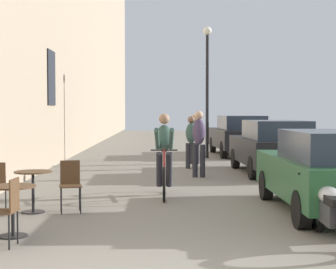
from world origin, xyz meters
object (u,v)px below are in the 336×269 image
(cafe_chair_near_toward_street, at_px, (7,207))
(parked_car_nearest, at_px, (327,170))
(cafe_chair_mid_toward_wall, at_px, (70,182))
(cyclist_on_bicycle, at_px, (164,157))
(pedestrian_far, at_px, (194,136))
(pedestrian_mid, at_px, (191,139))
(street_lamp, at_px, (207,75))
(cafe_table_near, at_px, (13,200))
(parked_car_second, at_px, (273,146))
(cafe_table_mid, at_px, (33,183))
(pedestrian_near, at_px, (199,140))
(parked_motorcycle, at_px, (331,213))
(parked_car_third, at_px, (239,135))

(cafe_chair_near_toward_street, bearing_deg, parked_car_nearest, 24.62)
(cafe_chair_mid_toward_wall, height_order, cyclist_on_bicycle, cyclist_on_bicycle)
(cyclist_on_bicycle, distance_m, pedestrian_far, 6.99)
(cafe_chair_near_toward_street, distance_m, parked_car_nearest, 5.35)
(pedestrian_mid, xyz_separation_m, street_lamp, (0.81, 3.71, 2.20))
(pedestrian_far, bearing_deg, cafe_table_near, -107.10)
(parked_car_nearest, bearing_deg, parked_car_second, 87.20)
(pedestrian_mid, height_order, street_lamp, street_lamp)
(cafe_table_mid, relative_size, parked_car_nearest, 0.18)
(pedestrian_far, bearing_deg, cafe_table_mid, -111.23)
(pedestrian_mid, bearing_deg, pedestrian_near, -87.96)
(pedestrian_far, bearing_deg, cafe_chair_near_toward_street, -105.90)
(parked_car_nearest, bearing_deg, street_lamp, 95.69)
(cafe_chair_mid_toward_wall, height_order, street_lamp, street_lamp)
(parked_car_second, relative_size, parked_motorcycle, 1.99)
(pedestrian_mid, bearing_deg, pedestrian_far, 82.49)
(cafe_table_near, bearing_deg, cyclist_on_bicycle, 58.79)
(pedestrian_mid, bearing_deg, parked_motorcycle, -81.93)
(pedestrian_far, xyz_separation_m, parked_car_nearest, (1.72, -8.80, -0.19))
(cafe_chair_near_toward_street, bearing_deg, pedestrian_near, 67.66)
(pedestrian_mid, xyz_separation_m, parked_car_second, (2.20, -1.44, -0.12))
(pedestrian_far, bearing_deg, pedestrian_mid, -97.51)
(cafe_table_mid, distance_m, pedestrian_far, 9.28)
(parked_car_third, distance_m, parked_motorcycle, 14.31)
(pedestrian_far, xyz_separation_m, parked_motorcycle, (1.13, -10.86, -0.53))
(pedestrian_far, bearing_deg, parked_motorcycle, -84.04)
(street_lamp, bearing_deg, cyclist_on_bicycle, -100.45)
(pedestrian_near, distance_m, parked_car_third, 7.39)
(parked_car_second, bearing_deg, parked_car_nearest, -92.80)
(parked_car_second, bearing_deg, pedestrian_near, -160.80)
(cyclist_on_bicycle, distance_m, parked_car_nearest, 3.36)
(pedestrian_mid, distance_m, street_lamp, 4.39)
(cafe_table_near, distance_m, parked_car_third, 14.82)
(cafe_table_mid, height_order, parked_motorcycle, parked_motorcycle)
(cyclist_on_bicycle, height_order, pedestrian_mid, cyclist_on_bicycle)
(cafe_table_near, relative_size, parked_car_third, 0.16)
(cafe_chair_near_toward_street, relative_size, pedestrian_far, 0.54)
(cafe_chair_mid_toward_wall, relative_size, parked_motorcycle, 0.41)
(parked_car_second, height_order, parked_car_third, parked_car_third)
(street_lamp, xyz_separation_m, parked_car_second, (1.39, -5.15, -2.33))
(cafe_chair_near_toward_street, xyz_separation_m, parked_car_second, (5.14, 8.09, 0.26))
(cafe_chair_near_toward_street, bearing_deg, parked_motorcycle, 2.15)
(cafe_table_mid, height_order, parked_car_nearest, parked_car_nearest)
(pedestrian_mid, bearing_deg, parked_car_nearest, -75.35)
(pedestrian_mid, relative_size, parked_car_nearest, 0.40)
(cafe_table_near, height_order, cafe_chair_near_toward_street, cafe_chair_near_toward_street)
(cafe_chair_near_toward_street, bearing_deg, cyclist_on_bicycle, 63.26)
(street_lamp, bearing_deg, cafe_chair_mid_toward_wall, -107.21)
(pedestrian_mid, height_order, parked_motorcycle, pedestrian_mid)
(pedestrian_mid, relative_size, parked_car_third, 0.36)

